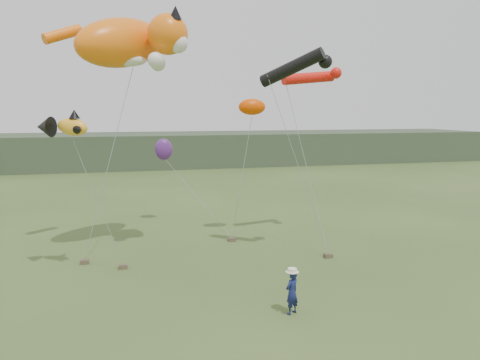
# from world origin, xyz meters

# --- Properties ---
(ground) EXTENTS (120.00, 120.00, 0.00)m
(ground) POSITION_xyz_m (0.00, 0.00, 0.00)
(ground) COLOR #385123
(ground) RESTS_ON ground
(headland) EXTENTS (90.00, 13.00, 4.00)m
(headland) POSITION_xyz_m (-3.11, 44.69, 1.92)
(headland) COLOR #2D3D28
(headland) RESTS_ON ground
(festival_attendant) EXTENTS (0.66, 0.59, 1.51)m
(festival_attendant) POSITION_xyz_m (2.22, -1.06, 0.76)
(festival_attendant) COLOR #141C4D
(festival_attendant) RESTS_ON ground
(sandbag_anchors) EXTENTS (16.01, 6.55, 0.19)m
(sandbag_anchors) POSITION_xyz_m (-1.94, 5.13, 0.10)
(sandbag_anchors) COLOR brown
(sandbag_anchors) RESTS_ON ground
(cat_kite) EXTENTS (6.54, 4.97, 3.02)m
(cat_kite) POSITION_xyz_m (-2.60, 7.45, 9.98)
(cat_kite) COLOR orange
(cat_kite) RESTS_ON ground
(fish_kite) EXTENTS (2.32, 1.52, 1.12)m
(fish_kite) POSITION_xyz_m (-5.50, 4.83, 6.22)
(fish_kite) COLOR #FDAD25
(fish_kite) RESTS_ON ground
(tube_kites) EXTENTS (5.08, 4.97, 1.67)m
(tube_kites) POSITION_xyz_m (5.57, 6.42, 8.70)
(tube_kites) COLOR black
(tube_kites) RESTS_ON ground
(misc_kites) EXTENTS (5.57, 5.20, 3.59)m
(misc_kites) POSITION_xyz_m (1.47, 10.96, 5.84)
(misc_kites) COLOR #E94700
(misc_kites) RESTS_ON ground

